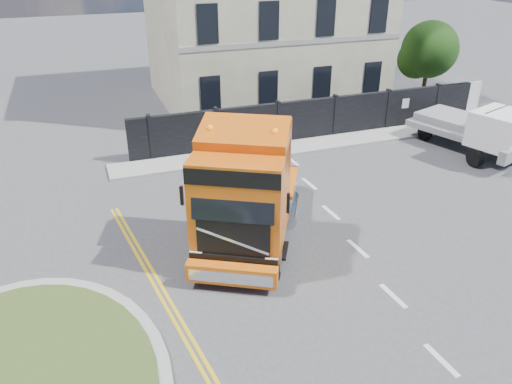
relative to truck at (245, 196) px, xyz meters
name	(u,v)px	position (x,y,z in m)	size (l,w,h in m)	color
ground	(267,260)	(0.35, -0.94, -1.83)	(120.00, 120.00, 0.00)	#424244
hoarding_fence	(326,118)	(6.90, 8.06, -0.83)	(18.80, 0.25, 2.00)	black
tree	(426,52)	(14.73, 11.16, 1.22)	(3.20, 3.20, 4.80)	#382619
pavement_far	(323,143)	(6.35, 7.16, -1.77)	(20.00, 1.60, 0.12)	gray
truck	(245,196)	(0.00, 0.00, 0.00)	(5.49, 7.18, 4.08)	black
flatbed_pickup	(488,131)	(12.42, 3.30, -0.59)	(3.85, 6.01, 2.29)	gray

